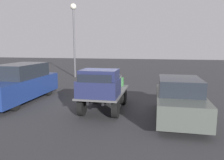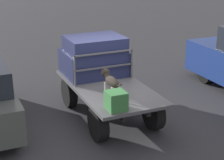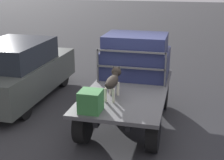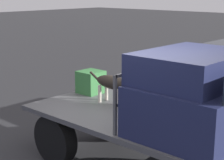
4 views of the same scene
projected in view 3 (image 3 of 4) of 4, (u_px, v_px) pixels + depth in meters
name	position (u px, v px, depth m)	size (l,w,h in m)	color
ground_plane	(128.00, 122.00, 7.63)	(80.00, 80.00, 0.00)	#2D2D30
flatbed_truck	(128.00, 99.00, 7.43)	(3.59, 1.81, 0.90)	black
truck_cab	(136.00, 56.00, 8.12)	(1.40, 1.69, 1.12)	#1E2347
truck_headboard	(131.00, 63.00, 7.43)	(0.04, 1.69, 0.83)	#4C4C4F
dog	(113.00, 80.00, 6.70)	(1.09, 0.23, 0.63)	beige
cargo_crate	(91.00, 101.00, 6.01)	(0.42, 0.42, 0.42)	#337038
parked_sedan	(19.00, 71.00, 8.87)	(4.07, 1.82, 1.71)	black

